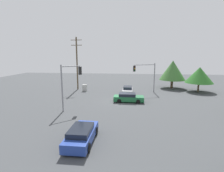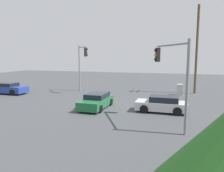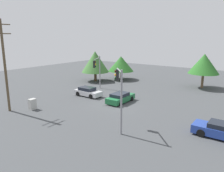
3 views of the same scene
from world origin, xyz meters
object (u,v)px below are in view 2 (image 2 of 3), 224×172
sedan_green (97,101)px  sedan_silver (162,104)px  sedan_blue (7,88)px  electrical_cabinet (180,90)px  traffic_signal_main (172,67)px  traffic_signal_cross (82,61)px

sedan_green → sedan_silver: 5.65m
sedan_blue → sedan_green: sedan_blue is taller
sedan_green → electrical_cabinet: sedan_green is taller
electrical_cabinet → traffic_signal_main: bearing=-2.8°
sedan_green → traffic_signal_main: size_ratio=0.82×
sedan_silver → traffic_signal_main: bearing=-166.3°
sedan_green → sedan_silver: size_ratio=1.09×
sedan_blue → traffic_signal_cross: bearing=114.7°
sedan_blue → sedan_green: bearing=74.5°
sedan_silver → traffic_signal_cross: 13.09m
traffic_signal_cross → electrical_cabinet: (-1.30, 11.81, -3.33)m
sedan_silver → electrical_cabinet: bearing=-9.2°
sedan_green → electrical_cabinet: 11.17m
sedan_green → traffic_signal_main: bearing=154.6°
sedan_blue → sedan_silver: (3.38, 18.67, -0.02)m
traffic_signal_cross → sedan_green: bearing=-10.0°
sedan_silver → sedan_blue: bearing=79.7°
sedan_blue → electrical_cabinet: bearing=104.2°
sedan_green → sedan_blue: bearing=-15.5°
sedan_green → electrical_cabinet: size_ratio=3.46×
sedan_green → traffic_signal_main: traffic_signal_main is taller
sedan_green → traffic_signal_cross: size_ratio=0.77×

